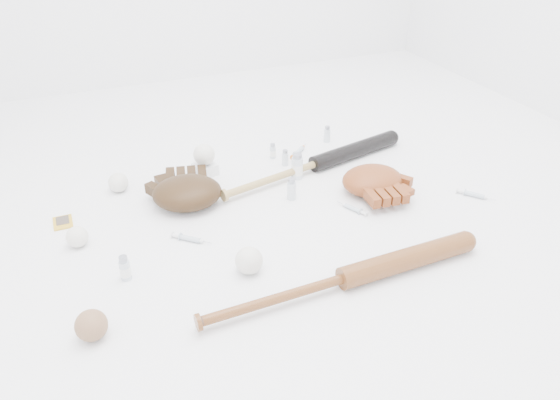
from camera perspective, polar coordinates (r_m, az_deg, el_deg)
name	(u,v)px	position (r m, az deg, el deg)	size (l,w,h in m)	color
bat_dark	(315,164)	(2.12, 3.70, 3.79)	(0.87, 0.06, 0.06)	black
bat_wood	(344,278)	(1.54, 6.71, -8.13)	(0.90, 0.07, 0.07)	brown
glove_dark	(187,192)	(1.91, -9.69, 0.81)	(0.29, 0.29, 0.10)	black
glove_tan	(372,180)	(2.00, 9.64, 2.08)	(0.27, 0.27, 0.10)	brown
trading_card	(63,222)	(1.95, -21.75, -2.19)	(0.06, 0.08, 0.00)	gold
pedestal	(205,169)	(2.12, -7.82, 3.21)	(0.08, 0.08, 0.04)	white
baseball_on_pedestal	(204,155)	(2.09, -7.94, 4.72)	(0.08, 0.08, 0.08)	silver
baseball_left	(77,237)	(1.80, -20.43, -3.62)	(0.07, 0.07, 0.07)	silver
baseball_upper	(118,183)	(2.06, -16.54, 1.76)	(0.07, 0.07, 0.07)	silver
baseball_mid	(249,261)	(1.59, -3.27, -6.33)	(0.08, 0.08, 0.08)	silver
baseball_aged	(91,325)	(1.46, -19.12, -12.28)	(0.08, 0.08, 0.08)	brown
syringe_0	(190,239)	(1.75, -9.38, -4.01)	(0.15, 0.03, 0.02)	#ADBCC6
syringe_1	(353,208)	(1.89, 7.61, -0.87)	(0.14, 0.02, 0.02)	#ADBCC6
syringe_2	(299,151)	(2.27, 1.99, 5.14)	(0.16, 0.03, 0.02)	#ADBCC6
syringe_3	(474,195)	(2.07, 19.65, 0.53)	(0.15, 0.03, 0.02)	#ADBCC6
vial_0	(327,134)	(2.36, 4.94, 6.88)	(0.03, 0.03, 0.07)	silver
vial_1	(285,158)	(2.16, 0.54, 4.45)	(0.03, 0.03, 0.07)	silver
vial_2	(292,189)	(1.93, 1.21, 1.18)	(0.03, 0.03, 0.08)	silver
vial_3	(297,166)	(2.06, 1.80, 3.57)	(0.04, 0.04, 0.10)	silver
vial_4	(125,268)	(1.62, -15.91, -6.83)	(0.03, 0.03, 0.08)	silver
vial_5	(273,151)	(2.22, -0.77, 5.16)	(0.02, 0.02, 0.06)	silver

